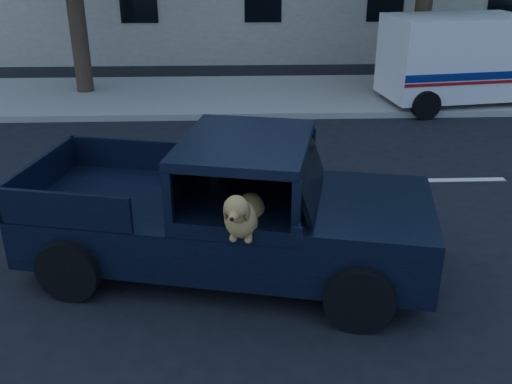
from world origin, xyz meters
TOP-DOWN VIEW (x-y plane):
  - ground at (0.00, 0.00)m, footprint 120.00×120.00m
  - far_sidewalk at (0.00, 9.20)m, footprint 60.00×4.00m
  - lane_stripes at (2.00, 3.40)m, footprint 21.60×0.14m
  - pickup_truck at (-0.20, 0.63)m, footprint 5.28×3.04m
  - mail_truck at (5.71, 8.22)m, footprint 4.30×2.57m

SIDE VIEW (x-z plane):
  - ground at x=0.00m, z-range 0.00..0.00m
  - lane_stripes at x=2.00m, z-range 0.00..0.01m
  - far_sidewalk at x=0.00m, z-range 0.00..0.15m
  - pickup_truck at x=-0.20m, z-range -0.29..1.49m
  - mail_truck at x=5.71m, z-range -0.14..2.09m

